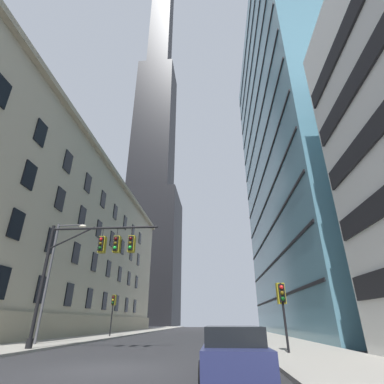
{
  "coord_description": "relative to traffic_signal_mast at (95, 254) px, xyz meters",
  "views": [
    {
      "loc": [
        4.0,
        -11.38,
        1.54
      ],
      "look_at": [
        1.6,
        17.55,
        14.75
      ],
      "focal_mm": 26.62,
      "sensor_mm": 36.0,
      "label": 1
    }
  ],
  "objects": [
    {
      "name": "ground_plane",
      "position": [
        3.54,
        -5.88,
        -5.4
      ],
      "size": [
        102.0,
        160.0,
        0.1
      ],
      "primitive_type": "cube",
      "color": "#28282B"
    },
    {
      "name": "sidewalk_right",
      "position": [
        12.04,
        -5.88,
        -5.28
      ],
      "size": [
        5.0,
        160.0,
        0.15
      ],
      "primitive_type": "cube",
      "color": "gray",
      "rests_on": "ground"
    },
    {
      "name": "station_building",
      "position": [
        -14.15,
        18.04,
        5.95
      ],
      "size": [
        14.06,
        59.85,
        22.65
      ],
      "color": "#B2A88E",
      "rests_on": "ground"
    },
    {
      "name": "dark_skyscraper",
      "position": [
        -18.39,
        88.17,
        62.9
      ],
      "size": [
        23.75,
        23.75,
        232.48
      ],
      "color": "black",
      "rests_on": "ground"
    },
    {
      "name": "glass_office_midrise",
      "position": [
        23.57,
        19.44,
        20.26
      ],
      "size": [
        18.17,
        35.15,
        51.23
      ],
      "color": "teal",
      "rests_on": "ground"
    },
    {
      "name": "traffic_signal_mast",
      "position": [
        0.0,
        0.0,
        0.0
      ],
      "size": [
        7.15,
        0.63,
        7.14
      ],
      "color": "black",
      "rests_on": "sidewalk_left"
    },
    {
      "name": "traffic_light_near_right",
      "position": [
        10.91,
        -1.09,
        -2.63
      ],
      "size": [
        0.4,
        0.63,
        3.25
      ],
      "color": "black",
      "rests_on": "sidewalk_right"
    },
    {
      "name": "traffic_light_far_left",
      "position": [
        -3.55,
        14.54,
        -1.99
      ],
      "size": [
        0.4,
        0.63,
        3.99
      ],
      "color": "black",
      "rests_on": "sidewalk_left"
    },
    {
      "name": "street_lamppost",
      "position": [
        -4.43,
        3.3,
        -0.25
      ],
      "size": [
        2.37,
        0.32,
        8.41
      ],
      "color": "#47474C",
      "rests_on": "sidewalk_left"
    },
    {
      "name": "parked_car",
      "position": [
        7.99,
        -7.24,
        -4.65
      ],
      "size": [
        1.94,
        4.78,
        1.4
      ],
      "color": "navy",
      "rests_on": "ground"
    }
  ]
}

